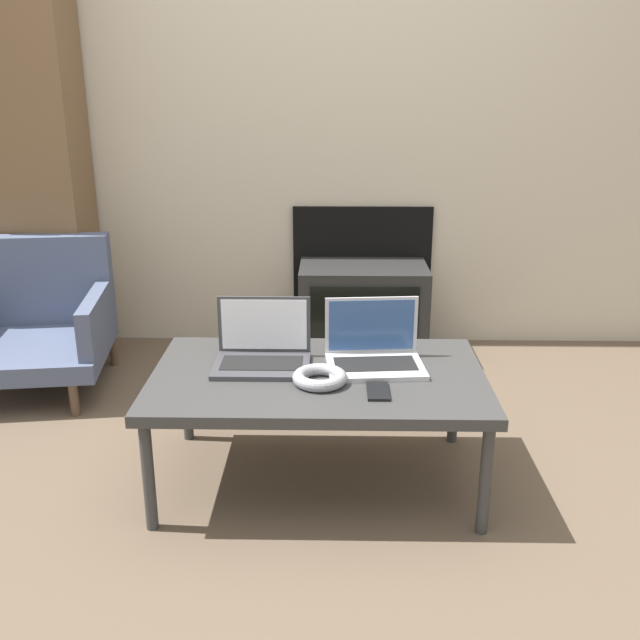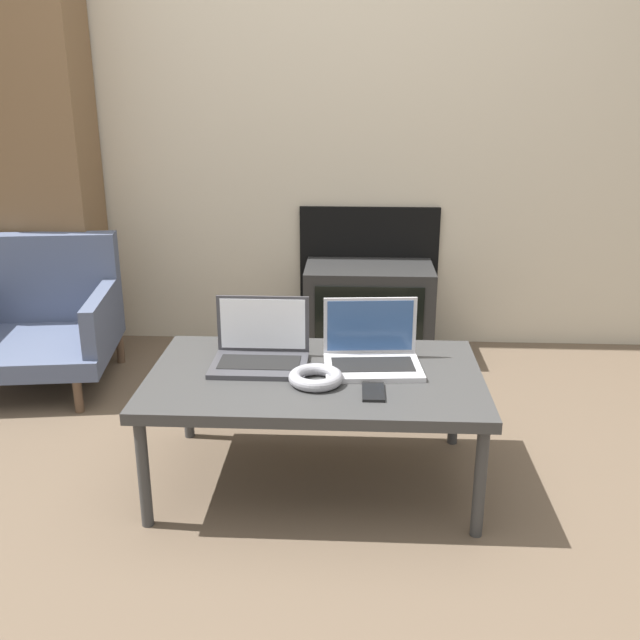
% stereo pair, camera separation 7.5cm
% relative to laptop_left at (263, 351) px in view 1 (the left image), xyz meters
% --- Properties ---
extents(ground_plane, '(14.00, 14.00, 0.00)m').
position_rel_laptop_left_xyz_m(ground_plane, '(0.18, -0.37, -0.43)').
color(ground_plane, brown).
extents(wall_back, '(7.00, 0.08, 2.60)m').
position_rel_laptop_left_xyz_m(wall_back, '(0.19, 1.31, 0.86)').
color(wall_back, '#B7AD99').
rests_on(wall_back, ground_plane).
extents(table, '(1.06, 0.64, 0.39)m').
position_rel_laptop_left_xyz_m(table, '(0.18, -0.08, -0.08)').
color(table, '#333333').
rests_on(table, ground_plane).
extents(laptop_left, '(0.31, 0.23, 0.21)m').
position_rel_laptop_left_xyz_m(laptop_left, '(0.00, 0.00, 0.00)').
color(laptop_left, '#38383D').
rests_on(laptop_left, table).
extents(laptop_right, '(0.33, 0.25, 0.21)m').
position_rel_laptop_left_xyz_m(laptop_right, '(0.36, -0.00, 0.00)').
color(laptop_right, '#B2B2B7').
rests_on(laptop_right, table).
extents(headphones, '(0.17, 0.17, 0.04)m').
position_rel_laptop_left_xyz_m(headphones, '(0.19, -0.16, -0.03)').
color(headphones, gray).
rests_on(headphones, table).
extents(phone, '(0.07, 0.13, 0.01)m').
position_rel_laptop_left_xyz_m(phone, '(0.36, -0.22, -0.04)').
color(phone, black).
rests_on(phone, table).
extents(tv, '(0.60, 0.37, 0.44)m').
position_rel_laptop_left_xyz_m(tv, '(0.37, 1.08, -0.21)').
color(tv, black).
rests_on(tv, ground_plane).
extents(armchair, '(0.71, 0.71, 0.61)m').
position_rel_laptop_left_xyz_m(armchair, '(-1.07, 0.74, -0.15)').
color(armchair, '#47516B').
rests_on(armchair, ground_plane).
extents(bookshelf, '(0.61, 0.32, 1.87)m').
position_rel_laptop_left_xyz_m(bookshelf, '(-1.23, 1.11, 0.51)').
color(bookshelf, brown).
rests_on(bookshelf, ground_plane).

